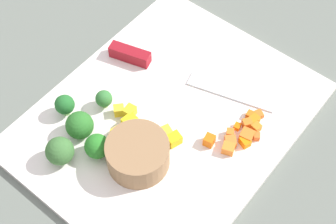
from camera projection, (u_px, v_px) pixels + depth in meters
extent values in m
plane|color=slate|center=(168.00, 120.00, 0.80)|extent=(4.00, 4.00, 0.00)
cube|color=white|center=(168.00, 118.00, 0.80)|extent=(0.45, 0.36, 0.01)
cylinder|color=#936E48|center=(138.00, 154.00, 0.73)|extent=(0.09, 0.09, 0.05)
cube|color=silver|center=(231.00, 92.00, 0.82)|extent=(0.07, 0.15, 0.00)
cube|color=maroon|center=(130.00, 54.00, 0.85)|extent=(0.04, 0.07, 0.02)
cube|color=orange|center=(245.00, 142.00, 0.76)|extent=(0.02, 0.02, 0.01)
cube|color=orange|center=(247.00, 123.00, 0.77)|extent=(0.02, 0.02, 0.01)
cube|color=orange|center=(209.00, 141.00, 0.76)|extent=(0.02, 0.02, 0.02)
cube|color=orange|center=(254.00, 120.00, 0.78)|extent=(0.02, 0.02, 0.01)
cube|color=orange|center=(230.00, 133.00, 0.77)|extent=(0.02, 0.02, 0.01)
cube|color=orange|center=(259.00, 114.00, 0.79)|extent=(0.02, 0.02, 0.01)
cube|color=orange|center=(228.00, 148.00, 0.75)|extent=(0.02, 0.02, 0.01)
cube|color=orange|center=(247.00, 136.00, 0.76)|extent=(0.02, 0.02, 0.01)
cube|color=orange|center=(230.00, 142.00, 0.76)|extent=(0.02, 0.02, 0.01)
cube|color=orange|center=(256.00, 127.00, 0.77)|extent=(0.02, 0.02, 0.01)
cube|color=orange|center=(237.00, 127.00, 0.77)|extent=(0.01, 0.01, 0.01)
cube|color=orange|center=(257.00, 136.00, 0.76)|extent=(0.01, 0.01, 0.01)
cube|color=orange|center=(250.00, 115.00, 0.79)|extent=(0.01, 0.01, 0.01)
cube|color=yellow|center=(130.00, 112.00, 0.78)|extent=(0.02, 0.02, 0.02)
cube|color=yellow|center=(119.00, 110.00, 0.79)|extent=(0.02, 0.02, 0.02)
cube|color=yellow|center=(174.00, 139.00, 0.76)|extent=(0.03, 0.02, 0.02)
cube|color=yellow|center=(117.00, 132.00, 0.77)|extent=(0.02, 0.02, 0.01)
cube|color=yellow|center=(165.00, 133.00, 0.76)|extent=(0.03, 0.02, 0.02)
cube|color=yellow|center=(130.00, 122.00, 0.77)|extent=(0.02, 0.02, 0.02)
cylinder|color=#95B564|center=(105.00, 104.00, 0.80)|extent=(0.01, 0.01, 0.01)
sphere|color=#337434|center=(104.00, 99.00, 0.79)|extent=(0.03, 0.03, 0.03)
cylinder|color=#8FAE5F|center=(81.00, 131.00, 0.77)|extent=(0.02, 0.02, 0.01)
sphere|color=#2A6D27|center=(80.00, 125.00, 0.76)|extent=(0.04, 0.04, 0.04)
cylinder|color=#98AC67|center=(62.00, 157.00, 0.74)|extent=(0.01, 0.01, 0.01)
sphere|color=#3A6B32|center=(60.00, 151.00, 0.73)|extent=(0.04, 0.04, 0.04)
cylinder|color=#92B465|center=(98.00, 152.00, 0.75)|extent=(0.01, 0.01, 0.01)
sphere|color=#287B25|center=(97.00, 146.00, 0.73)|extent=(0.04, 0.04, 0.04)
cylinder|color=#80B960|center=(66.00, 110.00, 0.79)|extent=(0.01, 0.01, 0.01)
sphere|color=#216428|center=(65.00, 105.00, 0.77)|extent=(0.03, 0.03, 0.03)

